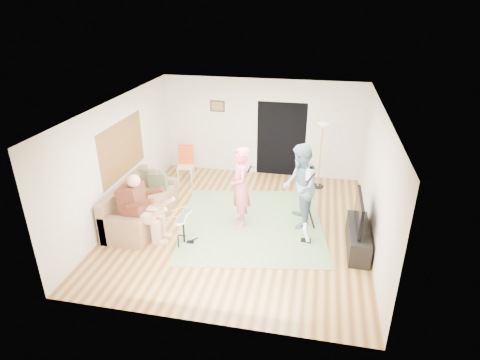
% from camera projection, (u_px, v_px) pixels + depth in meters
% --- Properties ---
extents(floor, '(6.00, 6.00, 0.00)m').
position_uv_depth(floor, '(240.00, 225.00, 8.97)').
color(floor, brown).
rests_on(floor, ground).
extents(walls, '(5.50, 6.00, 2.70)m').
position_uv_depth(walls, '(240.00, 170.00, 8.40)').
color(walls, beige).
rests_on(walls, floor).
extents(ceiling, '(6.00, 6.00, 0.00)m').
position_uv_depth(ceiling, '(240.00, 106.00, 7.84)').
color(ceiling, white).
rests_on(ceiling, walls).
extents(window_blinds, '(0.00, 2.05, 2.05)m').
position_uv_depth(window_blinds, '(122.00, 149.00, 9.00)').
color(window_blinds, brown).
rests_on(window_blinds, walls).
extents(doorway, '(2.10, 0.00, 2.10)m').
position_uv_depth(doorway, '(281.00, 140.00, 11.09)').
color(doorway, black).
rests_on(doorway, walls).
extents(picture_frame, '(0.42, 0.03, 0.32)m').
position_uv_depth(picture_frame, '(217.00, 106.00, 11.06)').
color(picture_frame, '#3F2314').
rests_on(picture_frame, walls).
extents(area_rug, '(3.62, 3.77, 0.02)m').
position_uv_depth(area_rug, '(252.00, 223.00, 9.02)').
color(area_rug, '#63834F').
rests_on(area_rug, floor).
extents(sofa, '(0.92, 2.23, 0.90)m').
position_uv_depth(sofa, '(138.00, 209.00, 9.03)').
color(sofa, olive).
rests_on(sofa, floor).
extents(drummer, '(0.94, 0.53, 1.45)m').
position_uv_depth(drummer, '(143.00, 215.00, 8.26)').
color(drummer, '#542517').
rests_on(drummer, sofa).
extents(drum_kit, '(0.36, 0.64, 0.66)m').
position_uv_depth(drum_kit, '(184.00, 230.00, 8.22)').
color(drum_kit, black).
rests_on(drum_kit, floor).
extents(singer, '(0.63, 0.77, 1.81)m').
position_uv_depth(singer, '(240.00, 187.00, 8.65)').
color(singer, '#E76471').
rests_on(singer, floor).
extents(microphone, '(0.06, 0.06, 0.24)m').
position_uv_depth(microphone, '(249.00, 169.00, 8.43)').
color(microphone, black).
rests_on(microphone, singer).
extents(guitarist, '(0.82, 0.99, 1.87)m').
position_uv_depth(guitarist, '(300.00, 186.00, 8.63)').
color(guitarist, slate).
rests_on(guitarist, floor).
extents(guitar_held, '(0.27, 0.61, 0.26)m').
position_uv_depth(guitar_held, '(310.00, 173.00, 8.46)').
color(guitar_held, white).
rests_on(guitar_held, guitarist).
extents(guitar_spare, '(0.27, 0.24, 0.74)m').
position_uv_depth(guitar_spare, '(307.00, 233.00, 8.29)').
color(guitar_spare, black).
rests_on(guitar_spare, floor).
extents(torchiere_lamp, '(0.32, 0.32, 1.76)m').
position_uv_depth(torchiere_lamp, '(321.00, 144.00, 10.28)').
color(torchiere_lamp, black).
rests_on(torchiere_lamp, floor).
extents(dining_chair, '(0.49, 0.51, 1.00)m').
position_uv_depth(dining_chair, '(186.00, 169.00, 10.97)').
color(dining_chair, beige).
rests_on(dining_chair, floor).
extents(tv_cabinet, '(0.40, 1.40, 0.50)m').
position_uv_depth(tv_cabinet, '(358.00, 238.00, 8.03)').
color(tv_cabinet, black).
rests_on(tv_cabinet, floor).
extents(television, '(0.06, 1.15, 0.64)m').
position_uv_depth(television, '(359.00, 212.00, 7.79)').
color(television, black).
rests_on(television, tv_cabinet).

